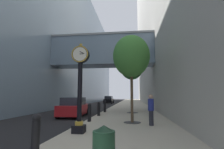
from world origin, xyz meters
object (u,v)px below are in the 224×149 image
Objects in this scene: bollard_third at (89,112)px; car_black_near at (109,100)px; trash_bin at (104,148)px; car_red_mid at (74,107)px; street_clock at (80,82)px; bollard_fourth at (99,108)px; street_tree_near at (131,56)px; bollard_nearest at (36,133)px; bollard_fifth at (105,106)px; street_tree_mid_near at (132,66)px; pedestrian_walking at (151,109)px.

bollard_third is 0.27× the size of car_black_near.
car_red_mid reaches higher than trash_bin.
car_red_mid is at bearing -89.18° from car_black_near.
street_clock is 6.72m from bollard_fourth.
street_clock is at bearing -127.04° from street_tree_near.
bollard_third is at bearing 90.00° from bollard_nearest.
street_clock is 7.38m from car_red_mid.
bollard_fifth is 0.19× the size of street_tree_mid_near.
car_black_near is at bearing 96.08° from bollard_fourth.
bollard_fifth is 7.89m from street_tree_near.
bollard_nearest is 12.58m from bollard_fifth.
bollard_nearest is at bearing -85.60° from car_black_near.
pedestrian_walking is (3.94, 5.27, 0.33)m from bollard_nearest.
street_tree_mid_near is at bearing -75.91° from car_black_near.
street_tree_mid_near reaches higher than street_clock.
car_red_mid is (0.35, -24.44, -0.00)m from car_black_near.
car_red_mid is at bearing 113.09° from trash_bin.
pedestrian_walking is at bearing -14.52° from bollard_third.
street_clock is 4.09× the size of trash_bin.
street_clock is 3.60× the size of bollard_fifth.
bollard_nearest is at bearing -126.77° from pedestrian_walking.
car_black_near reaches higher than bollard_third.
bollard_fourth is 10.58m from trash_bin.
street_clock is 4.54m from street_tree_near.
bollard_nearest reaches higher than trash_bin.
street_tree_near reaches higher than street_clock.
car_black_near is (-5.46, 21.76, -4.02)m from street_tree_mid_near.
bollard_third is at bearing -84.60° from car_black_near.
street_clock is at bearing -68.38° from car_red_mid.
street_clock is 9.96m from street_tree_mid_near.
street_tree_mid_near is at bearing 27.68° from car_red_mid.
car_black_near reaches higher than trash_bin.
trash_bin is (-0.62, -13.22, -4.16)m from street_tree_mid_near.
pedestrian_walking reaches higher than bollard_nearest.
bollard_fourth is 24.78m from car_black_near.
street_clock is 0.70× the size of street_tree_mid_near.
street_tree_near is 3.23× the size of pedestrian_walking.
street_tree_near is at bearing -90.00° from street_tree_mid_near.
bollard_nearest is 13.28m from street_tree_mid_near.
street_clock is 0.99× the size of car_black_near.
pedestrian_walking is 29.54m from car_black_near.
pedestrian_walking is (3.94, -1.02, 0.33)m from bollard_third.
car_red_mid is (-2.28, 9.63, 0.05)m from bollard_nearest.
trash_bin is at bearing -94.96° from street_tree_near.
trash_bin is (2.22, -0.90, -0.09)m from bollard_nearest.
bollard_fifth is at bearing 174.60° from street_tree_mid_near.
car_black_near is at bearing 90.82° from car_red_mid.
street_tree_near is 5.48× the size of trash_bin.
trash_bin is 6.42m from pedestrian_walking.
car_black_near is at bearing 95.50° from street_clock.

